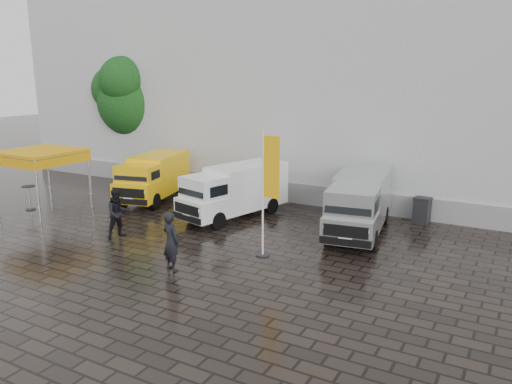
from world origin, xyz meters
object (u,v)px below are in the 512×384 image
at_px(van_yellow, 153,179).
at_px(van_white, 234,192).
at_px(wheelie_bin, 422,210).
at_px(person_tent, 118,213).
at_px(cocktail_table, 29,198).
at_px(van_silver, 359,205).
at_px(canopy_tent, 40,154).
at_px(flagpole, 268,189).
at_px(person_front, 171,241).

bearing_deg(van_yellow, van_white, -20.13).
xyz_separation_m(wheelie_bin, person_tent, (-9.96, -7.79, 0.41)).
bearing_deg(cocktail_table, van_yellow, 46.52).
xyz_separation_m(van_silver, canopy_tent, (-13.87, -3.80, 1.46)).
bearing_deg(person_tent, flagpole, -53.82).
xyz_separation_m(cocktail_table, person_tent, (6.59, -0.96, 0.40)).
distance_m(van_white, cocktail_table, 9.79).
bearing_deg(cocktail_table, van_white, 21.53).
bearing_deg(flagpole, person_tent, -171.03).
xyz_separation_m(van_white, wheelie_bin, (7.46, 3.24, -0.59)).
bearing_deg(van_yellow, person_front, -59.59).
relative_size(van_silver, person_front, 2.81).
height_order(canopy_tent, flagpole, flagpole).
bearing_deg(cocktail_table, person_front, -14.07).
bearing_deg(van_white, van_yellow, -172.13).
bearing_deg(wheelie_bin, flagpole, -114.30).
distance_m(wheelie_bin, person_front, 11.23).
distance_m(canopy_tent, flagpole, 11.86).
distance_m(flagpole, cocktail_table, 12.79).
xyz_separation_m(cocktail_table, person_front, (10.52, -2.64, 0.42)).
bearing_deg(wheelie_bin, person_front, -117.08).
bearing_deg(cocktail_table, van_silver, 15.23).
relative_size(van_yellow, flagpole, 1.11).
bearing_deg(person_front, van_yellow, -28.79).
xyz_separation_m(canopy_tent, person_tent, (5.80, -1.15, -1.70)).
distance_m(flagpole, wheelie_bin, 8.09).
bearing_deg(van_silver, van_yellow, 170.65).
distance_m(cocktail_table, wheelie_bin, 17.91).
bearing_deg(cocktail_table, flagpole, -0.02).
bearing_deg(van_yellow, van_silver, -14.45).
height_order(van_white, cocktail_table, van_white).
xyz_separation_m(van_white, van_silver, (5.58, 0.41, 0.05)).
relative_size(van_yellow, person_front, 2.48).
relative_size(canopy_tent, wheelie_bin, 2.76).
relative_size(cocktail_table, wheelie_bin, 1.02).
relative_size(flagpole, wheelie_bin, 3.96).
relative_size(van_white, van_silver, 0.95).
height_order(canopy_tent, wheelie_bin, canopy_tent).
distance_m(van_silver, cocktail_table, 15.21).
bearing_deg(canopy_tent, van_yellow, 51.53).
bearing_deg(person_tent, canopy_tent, 105.96).
bearing_deg(wheelie_bin, van_silver, -118.24).
relative_size(van_yellow, canopy_tent, 1.59).
relative_size(canopy_tent, flagpole, 0.70).
height_order(van_silver, flagpole, flagpole).
bearing_deg(van_white, flagpole, -30.61).
xyz_separation_m(van_yellow, canopy_tent, (-3.18, -4.00, 1.53)).
height_order(van_yellow, cocktail_table, van_yellow).
relative_size(flagpole, person_tent, 2.29).
distance_m(van_yellow, van_white, 5.15).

